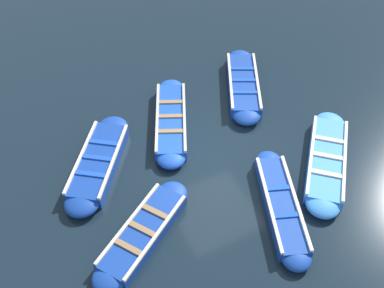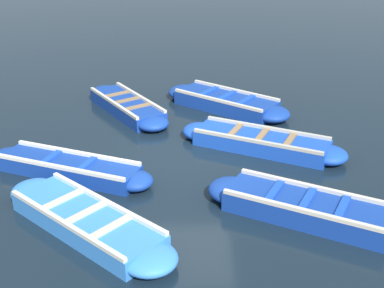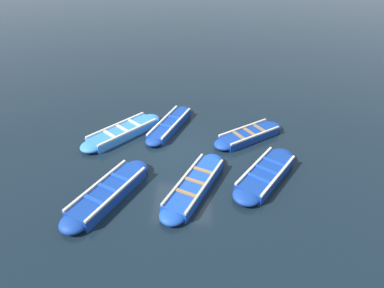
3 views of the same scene
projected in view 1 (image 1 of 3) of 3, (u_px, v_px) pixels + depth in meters
ground_plane at (217, 160)px, 12.67m from camera, size 120.00×120.00×0.00m
boat_far_corner at (243, 85)px, 14.66m from camera, size 2.50×3.76×0.44m
boat_inner_gap at (98, 162)px, 12.36m from camera, size 2.91×3.52×0.43m
boat_centre at (171, 120)px, 13.53m from camera, size 2.36×3.84×0.40m
boat_broadside at (143, 233)px, 10.83m from camera, size 3.36×2.61×0.39m
boat_tucked at (281, 205)px, 11.39m from camera, size 2.00×3.72×0.38m
boat_near_quay at (327, 160)px, 12.43m from camera, size 3.32×3.57×0.40m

